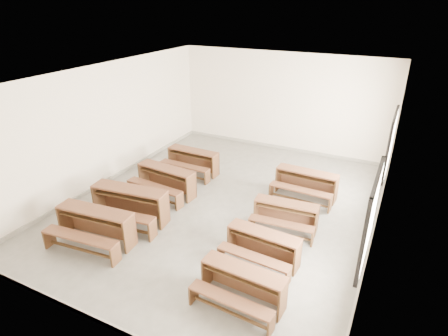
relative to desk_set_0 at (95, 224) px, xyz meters
The scene contains 9 objects.
room 3.59m from the desk_set_0, 55.40° to the left, with size 8.50×8.50×3.20m.
desk_set_0 is the anchor object (origin of this frame).
desk_set_1 1.00m from the desk_set_0, 85.37° to the left, with size 1.87×1.13×0.80m.
desk_set_2 2.43m from the desk_set_0, 87.99° to the left, with size 1.68×0.98×0.73m.
desk_set_3 3.87m from the desk_set_0, 89.47° to the left, with size 1.56×0.84×0.69m.
desk_set_4 3.44m from the desk_set_0, ahead, with size 1.50×0.84×0.66m.
desk_set_5 3.49m from the desk_set_0, 16.08° to the left, with size 1.48×0.84×0.64m.
desk_set_6 4.08m from the desk_set_0, 33.93° to the left, with size 1.45×0.84×0.63m.
desk_set_7 5.17m from the desk_set_0, 49.06° to the left, with size 1.59×0.87×0.70m.
Camera 1 is at (3.64, -7.26, 4.73)m, focal length 30.00 mm.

